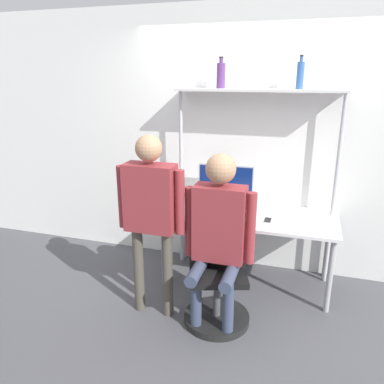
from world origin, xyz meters
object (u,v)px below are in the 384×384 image
Objects in this scene: person_seated at (218,227)px; bottle_blue at (300,75)px; laptop at (238,211)px; bottle_purple at (221,75)px; office_chair at (217,288)px; person_standing at (151,205)px; monitor at (226,182)px; cell_phone at (268,220)px.

bottle_blue is at bearing 62.76° from person_seated.
laptop is at bearing 85.84° from person_seated.
laptop is 0.24× the size of person_seated.
person_seated is 5.06× the size of bottle_purple.
office_chair is 0.91m from person_standing.
bottle_blue is at bearing 0.00° from bottle_purple.
bottle_purple is at bearing 103.38° from person_seated.
bottle_purple reaches higher than office_chair.
person_standing is (-0.55, -0.07, 0.71)m from office_chair.
monitor is 3.82× the size of cell_phone.
cell_phone is at bearing -32.29° from bottle_purple.
person_standing is (-0.57, -0.03, 0.14)m from person_seated.
person_standing is at bearing -177.27° from person_seated.
monitor is 1.64× the size of laptop.
bottle_blue is at bearing 37.08° from laptop.
person_seated is (-0.05, -0.63, 0.08)m from laptop.
bottle_purple is (-0.56, 0.35, 1.29)m from cell_phone.
laptop is at bearing -142.92° from bottle_blue.
person_seated is 4.96× the size of bottle_blue.
monitor is 0.64m from cell_phone.
bottle_blue reaches higher than person_seated.
office_chair is 0.58m from person_seated.
monitor reaches higher than laptop.
person_seated reaches higher than monitor.
bottle_purple is at bearing 147.71° from cell_phone.
bottle_blue is (0.51, 0.93, 1.73)m from office_chair.
monitor is 1.06m from bottle_purple.
monitor reaches higher than cell_phone.
monitor is 0.61× the size of office_chair.
office_chair reaches higher than cell_phone.
person_standing is (-0.61, -0.65, 0.22)m from laptop.
bottle_blue is (0.17, 0.35, 1.29)m from cell_phone.
office_chair is (0.14, -0.93, -0.67)m from monitor.
person_seated reaches higher than office_chair.
person_seated is at bearing -80.90° from monitor.
person_standing is (-0.89, -0.64, 0.28)m from cell_phone.
office_chair is at bearing -120.54° from cell_phone.
bottle_purple is at bearing -175.72° from monitor.
bottle_purple reaches higher than cell_phone.
bottle_purple is (-0.23, 0.97, 1.15)m from person_seated.
office_chair is at bearing 7.11° from person_standing.
cell_phone is at bearing 35.82° from person_standing.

